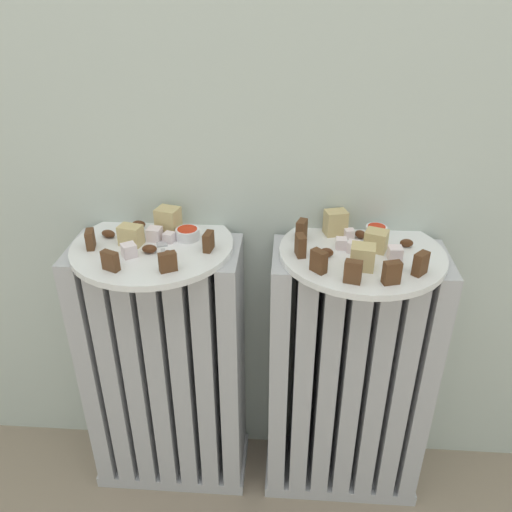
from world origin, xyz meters
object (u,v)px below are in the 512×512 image
(radiator_left, at_px, (167,371))
(plate_left, at_px, (153,246))
(fork, at_px, (163,252))
(radiator_right, at_px, (347,380))
(plate_right, at_px, (362,253))
(jam_bowl_right, at_px, (376,231))
(jam_bowl_left, at_px, (187,233))

(radiator_left, xyz_separation_m, plate_left, (0.00, -0.00, 0.31))
(radiator_left, height_order, fork, fork)
(radiator_left, height_order, radiator_right, same)
(plate_right, height_order, jam_bowl_right, jam_bowl_right)
(radiator_left, relative_size, jam_bowl_left, 13.07)
(radiator_right, relative_size, fork, 5.70)
(plate_left, xyz_separation_m, jam_bowl_left, (0.06, 0.02, 0.02))
(plate_left, bearing_deg, radiator_right, 0.00)
(plate_left, xyz_separation_m, plate_right, (0.40, 0.00, 0.00))
(plate_left, distance_m, fork, 0.05)
(fork, bearing_deg, jam_bowl_right, 12.86)
(radiator_right, xyz_separation_m, jam_bowl_left, (-0.33, 0.02, 0.33))
(radiator_right, relative_size, plate_left, 1.96)
(plate_left, height_order, plate_right, same)
(radiator_left, distance_m, radiator_right, 0.40)
(radiator_right, bearing_deg, radiator_left, 180.00)
(radiator_left, xyz_separation_m, radiator_right, (0.40, 0.00, 0.00))
(fork, bearing_deg, radiator_right, 5.48)
(radiator_right, distance_m, jam_bowl_left, 0.47)
(plate_right, xyz_separation_m, jam_bowl_right, (0.03, 0.06, 0.02))
(radiator_right, height_order, plate_left, plate_left)
(radiator_left, bearing_deg, radiator_right, 0.00)
(plate_left, distance_m, plate_right, 0.40)
(jam_bowl_left, bearing_deg, radiator_right, -4.24)
(plate_right, relative_size, fork, 2.91)
(radiator_left, relative_size, plate_left, 1.96)
(fork, bearing_deg, radiator_left, 129.47)
(jam_bowl_left, bearing_deg, jam_bowl_right, 4.89)
(radiator_left, height_order, plate_right, plate_right)
(plate_left, bearing_deg, jam_bowl_left, 21.20)
(jam_bowl_right, distance_m, fork, 0.41)
(plate_left, bearing_deg, plate_right, 0.00)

